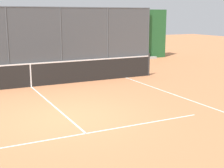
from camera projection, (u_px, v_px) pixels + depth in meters
The scene contains 4 objects.
ground_plane at pixel (67, 117), 9.20m from camera, with size 60.00×60.00×0.00m, color #C67A4C.
court_line_markings at pixel (91, 138), 7.67m from camera, with size 8.74×10.66×0.01m.
fence_backdrop at pixel (6, 38), 17.73m from camera, with size 20.65×1.37×3.27m.
tennis_net at pixel (31, 75), 12.95m from camera, with size 11.23×0.09×1.07m.
Camera 1 is at (2.79, 8.45, 2.85)m, focal length 52.15 mm.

